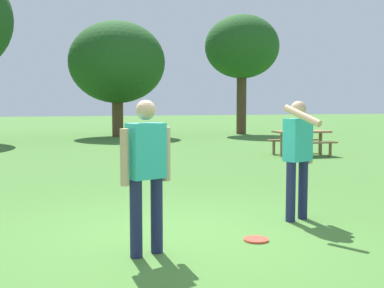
{
  "coord_description": "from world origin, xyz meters",
  "views": [
    {
      "loc": [
        -1.61,
        -5.37,
        1.6
      ],
      "look_at": [
        0.71,
        1.45,
        1.0
      ],
      "focal_mm": 45.12,
      "sensor_mm": 36.0,
      "label": 1
    }
  ],
  "objects_px": {
    "frisbee": "(256,240)",
    "tree_far_right": "(242,48)",
    "person_thrower": "(146,167)",
    "picnic_table_near": "(302,137)",
    "person_catcher": "(298,151)",
    "tree_broad_center": "(117,63)"
  },
  "relations": [
    {
      "from": "tree_broad_center",
      "to": "person_catcher",
      "type": "bearing_deg",
      "value": -92.19
    },
    {
      "from": "person_catcher",
      "to": "picnic_table_near",
      "type": "distance_m",
      "value": 8.66
    },
    {
      "from": "person_thrower",
      "to": "frisbee",
      "type": "xyz_separation_m",
      "value": [
        1.34,
        0.1,
        -0.93
      ]
    },
    {
      "from": "person_catcher",
      "to": "tree_far_right",
      "type": "relative_size",
      "value": 0.26
    },
    {
      "from": "frisbee",
      "to": "tree_far_right",
      "type": "distance_m",
      "value": 20.74
    },
    {
      "from": "tree_far_right",
      "to": "person_thrower",
      "type": "bearing_deg",
      "value": -117.28
    },
    {
      "from": "picnic_table_near",
      "to": "tree_far_right",
      "type": "bearing_deg",
      "value": 75.46
    },
    {
      "from": "frisbee",
      "to": "tree_broad_center",
      "type": "xyz_separation_m",
      "value": [
        1.67,
        18.7,
        3.6
      ]
    },
    {
      "from": "person_catcher",
      "to": "tree_broad_center",
      "type": "relative_size",
      "value": 0.29
    },
    {
      "from": "frisbee",
      "to": "picnic_table_near",
      "type": "distance_m",
      "value": 9.82
    },
    {
      "from": "person_thrower",
      "to": "person_catcher",
      "type": "distance_m",
      "value": 2.47
    },
    {
      "from": "person_thrower",
      "to": "person_catcher",
      "type": "xyz_separation_m",
      "value": [
        2.32,
        0.83,
        0.02
      ]
    },
    {
      "from": "person_thrower",
      "to": "tree_far_right",
      "type": "relative_size",
      "value": 0.26
    },
    {
      "from": "frisbee",
      "to": "tree_broad_center",
      "type": "bearing_deg",
      "value": 84.88
    },
    {
      "from": "person_thrower",
      "to": "tree_far_right",
      "type": "xyz_separation_m",
      "value": [
        9.58,
        18.58,
        3.62
      ]
    },
    {
      "from": "tree_broad_center",
      "to": "tree_far_right",
      "type": "distance_m",
      "value": 6.64
    },
    {
      "from": "picnic_table_near",
      "to": "tree_broad_center",
      "type": "xyz_separation_m",
      "value": [
        -3.87,
        10.62,
        3.05
      ]
    },
    {
      "from": "frisbee",
      "to": "picnic_table_near",
      "type": "xyz_separation_m",
      "value": [
        5.55,
        8.08,
        0.55
      ]
    },
    {
      "from": "person_thrower",
      "to": "tree_broad_center",
      "type": "xyz_separation_m",
      "value": [
        3.01,
        18.8,
        2.68
      ]
    },
    {
      "from": "frisbee",
      "to": "tree_far_right",
      "type": "bearing_deg",
      "value": 65.95
    },
    {
      "from": "frisbee",
      "to": "tree_far_right",
      "type": "height_order",
      "value": "tree_far_right"
    },
    {
      "from": "person_catcher",
      "to": "picnic_table_near",
      "type": "xyz_separation_m",
      "value": [
        4.56,
        7.35,
        -0.4
      ]
    }
  ]
}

